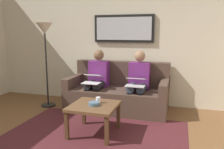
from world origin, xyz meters
TOP-DOWN VIEW (x-y plane):
  - wall_rear at (0.00, -2.60)m, footprint 6.00×0.12m
  - area_rug at (0.00, -0.85)m, footprint 2.60×1.80m
  - couch at (0.00, -2.12)m, footprint 1.90×0.90m
  - framed_mirror at (0.00, -2.51)m, footprint 1.23×0.05m
  - coffee_table at (0.03, -0.90)m, footprint 0.66×0.66m
  - cup at (0.00, -0.99)m, footprint 0.07×0.07m
  - bowl at (0.02, -0.87)m, footprint 0.16×0.16m
  - person_left at (-0.41, -2.05)m, footprint 0.38×0.58m
  - laptop_silver at (-0.41, -1.80)m, footprint 0.33×0.32m
  - person_right at (0.41, -2.05)m, footprint 0.38×0.58m
  - laptop_white at (0.41, -1.81)m, footprint 0.32×0.36m
  - standing_lamp at (1.40, -1.85)m, footprint 0.32×0.32m

SIDE VIEW (x-z plane):
  - area_rug at x=0.00m, z-range 0.00..0.01m
  - couch at x=0.00m, z-range -0.14..0.76m
  - coffee_table at x=0.03m, z-range 0.16..0.60m
  - bowl at x=0.02m, z-range 0.44..0.49m
  - cup at x=0.00m, z-range 0.44..0.53m
  - person_left at x=-0.41m, z-range 0.04..1.18m
  - person_right at x=0.41m, z-range 0.04..1.18m
  - laptop_silver at x=-0.41m, z-range 0.56..0.69m
  - laptop_white at x=0.41m, z-range 0.55..0.71m
  - wall_rear at x=0.00m, z-range 0.00..2.60m
  - standing_lamp at x=1.40m, z-range 0.54..2.20m
  - framed_mirror at x=0.00m, z-range 1.27..1.83m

